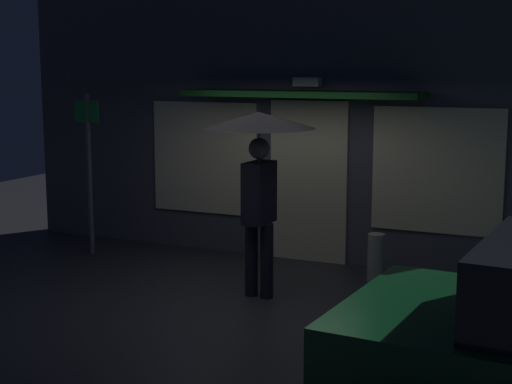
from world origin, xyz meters
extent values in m
plane|color=#2D2D33|center=(0.00, 0.00, 0.00)|extent=(18.00, 18.00, 0.00)
cube|color=#4C4C56|center=(0.00, 2.35, 1.83)|extent=(9.03, 0.30, 3.66)
cube|color=beige|center=(0.00, 2.18, 1.10)|extent=(1.10, 0.04, 2.20)
cube|color=beige|center=(-1.60, 2.18, 1.35)|extent=(1.65, 0.04, 1.60)
cube|color=beige|center=(1.73, 2.18, 1.35)|extent=(1.65, 0.04, 1.60)
cube|color=white|center=(0.00, 2.10, 2.45)|extent=(0.36, 0.16, 0.12)
cube|color=#144C19|center=(0.00, 1.85, 2.30)|extent=(3.20, 0.70, 0.08)
cylinder|color=black|center=(0.18, 0.36, 0.44)|extent=(0.15, 0.15, 0.88)
cylinder|color=black|center=(-0.02, 0.37, 0.44)|extent=(0.15, 0.15, 0.88)
cube|color=black|center=(0.08, 0.36, 1.23)|extent=(0.26, 0.47, 0.71)
cube|color=silver|center=(-0.05, 0.36, 1.23)|extent=(0.03, 0.14, 0.57)
cube|color=red|center=(-0.05, 0.36, 1.21)|extent=(0.03, 0.05, 0.45)
sphere|color=gray|center=(0.08, 0.36, 1.74)|extent=(0.24, 0.24, 0.24)
cylinder|color=slate|center=(0.08, 0.36, 1.71)|extent=(0.02, 0.02, 0.88)
cone|color=black|center=(0.08, 0.36, 2.06)|extent=(1.28, 1.28, 0.18)
cylinder|color=black|center=(2.75, -1.35, 0.32)|extent=(0.65, 0.26, 0.64)
cylinder|color=#595B60|center=(-2.96, 1.28, 1.14)|extent=(0.07, 0.07, 2.28)
cube|color=#198C33|center=(-2.96, 1.26, 2.03)|extent=(0.40, 0.02, 0.30)
cylinder|color=#9E998E|center=(1.24, 1.20, 0.34)|extent=(0.20, 0.20, 0.68)
camera|label=1|loc=(3.59, -7.49, 2.66)|focal=53.65mm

